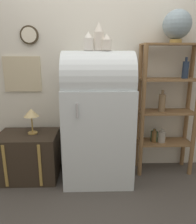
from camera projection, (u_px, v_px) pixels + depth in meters
The scene contains 10 objects.
ground_plane at pixel (99, 188), 2.42m from camera, with size 12.00×12.00×0.00m, color #4C4742.
wall_back at pixel (97, 62), 2.63m from camera, with size 7.00×0.09×2.70m.
refrigerator at pixel (98, 117), 2.46m from camera, with size 0.77×0.65×1.48m.
suitcase_trunk at pixel (29, 156), 2.59m from camera, with size 0.68×0.50×0.55m.
shelf_unit at pixel (166, 105), 2.60m from camera, with size 0.67×0.29×1.56m.
globe at pixel (177, 25), 2.34m from camera, with size 0.30×0.30×0.34m.
vase_left at pixel (88, 42), 2.24m from camera, with size 0.10×0.10×0.19m.
vase_center at pixel (99, 37), 2.25m from camera, with size 0.11×0.11×0.28m.
vase_right at pixel (106, 43), 2.24m from camera, with size 0.11×0.11×0.17m.
desk_lamp at pixel (31, 114), 2.48m from camera, with size 0.17×0.17×0.30m.
Camera 1 is at (-0.06, -2.12, 1.45)m, focal length 35.00 mm.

